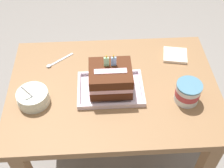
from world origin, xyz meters
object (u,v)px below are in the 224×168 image
(birthday_cake, at_px, (110,78))
(ice_cream_tub, at_px, (188,92))
(foil_tray, at_px, (110,89))
(serving_spoon_near_tray, at_px, (54,63))
(napkin_pile, at_px, (175,55))
(bowl_stack, at_px, (33,97))

(birthday_cake, height_order, ice_cream_tub, birthday_cake)
(foil_tray, bearing_deg, serving_spoon_near_tray, 144.20)
(ice_cream_tub, relative_size, serving_spoon_near_tray, 0.83)
(foil_tray, bearing_deg, napkin_pile, 32.02)
(ice_cream_tub, bearing_deg, birthday_cake, 167.83)
(bowl_stack, height_order, napkin_pile, bowl_stack)
(napkin_pile, bearing_deg, serving_spoon_near_tray, -178.21)
(bowl_stack, height_order, serving_spoon_near_tray, bowl_stack)
(birthday_cake, bearing_deg, napkin_pile, 32.01)
(serving_spoon_near_tray, bearing_deg, napkin_pile, 1.79)
(ice_cream_tub, height_order, napkin_pile, ice_cream_tub)
(serving_spoon_near_tray, xyz_separation_m, napkin_pile, (0.59, 0.02, 0.00))
(ice_cream_tub, xyz_separation_m, serving_spoon_near_tray, (-0.59, 0.26, -0.04))
(ice_cream_tub, distance_m, napkin_pile, 0.28)
(foil_tray, distance_m, ice_cream_tub, 0.33)
(birthday_cake, xyz_separation_m, napkin_pile, (0.33, 0.21, -0.07))
(bowl_stack, bearing_deg, ice_cream_tub, -2.20)
(ice_cream_tub, bearing_deg, bowl_stack, 177.80)
(ice_cream_tub, distance_m, serving_spoon_near_tray, 0.64)
(foil_tray, distance_m, bowl_stack, 0.34)
(birthday_cake, distance_m, bowl_stack, 0.34)
(bowl_stack, distance_m, serving_spoon_near_tray, 0.25)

